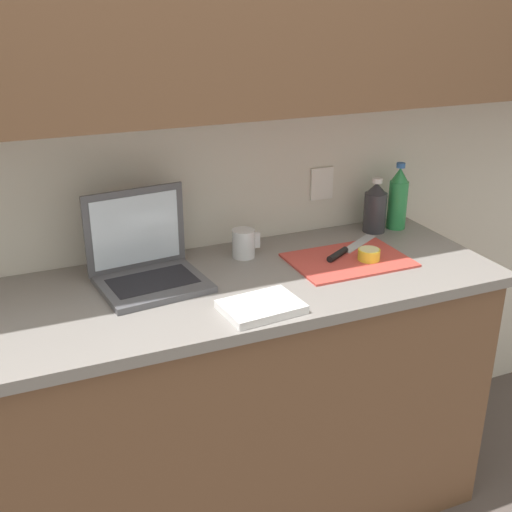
% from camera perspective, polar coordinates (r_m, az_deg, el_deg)
% --- Properties ---
extents(wall_back, '(5.20, 0.38, 2.60)m').
position_cam_1_polar(wall_back, '(2.02, -8.78, 16.33)').
color(wall_back, silver).
rests_on(wall_back, ground_plane).
extents(counter_unit, '(2.00, 0.63, 0.93)m').
position_cam_1_polar(counter_unit, '(2.19, -5.94, -13.71)').
color(counter_unit, brown).
rests_on(counter_unit, ground_plane).
extents(laptop, '(0.35, 0.30, 0.28)m').
position_cam_1_polar(laptop, '(2.01, -9.77, -0.49)').
color(laptop, '#515156').
rests_on(laptop, counter_unit).
extents(cutting_board, '(0.39, 0.27, 0.01)m').
position_cam_1_polar(cutting_board, '(2.17, 8.21, -0.34)').
color(cutting_board, '#D1473D').
rests_on(cutting_board, counter_unit).
extents(knife, '(0.28, 0.18, 0.02)m').
position_cam_1_polar(knife, '(2.21, 7.81, 0.43)').
color(knife, silver).
rests_on(knife, cutting_board).
extents(lemon_half_cut, '(0.07, 0.07, 0.04)m').
position_cam_1_polar(lemon_half_cut, '(2.17, 10.01, 0.15)').
color(lemon_half_cut, yellow).
rests_on(lemon_half_cut, cutting_board).
extents(bottle_green_soda, '(0.08, 0.08, 0.21)m').
position_cam_1_polar(bottle_green_soda, '(2.43, 10.55, 4.26)').
color(bottle_green_soda, '#333338').
rests_on(bottle_green_soda, counter_unit).
extents(bottle_oil_tall, '(0.07, 0.07, 0.25)m').
position_cam_1_polar(bottle_oil_tall, '(2.48, 12.50, 5.00)').
color(bottle_oil_tall, '#2D934C').
rests_on(bottle_oil_tall, counter_unit).
extents(measuring_cup, '(0.10, 0.08, 0.10)m').
position_cam_1_polar(measuring_cup, '(2.17, -1.09, 1.13)').
color(measuring_cup, silver).
rests_on(measuring_cup, counter_unit).
extents(dish_towel, '(0.23, 0.18, 0.02)m').
position_cam_1_polar(dish_towel, '(1.82, 0.48, -4.54)').
color(dish_towel, white).
rests_on(dish_towel, counter_unit).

